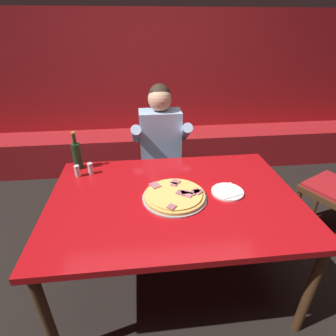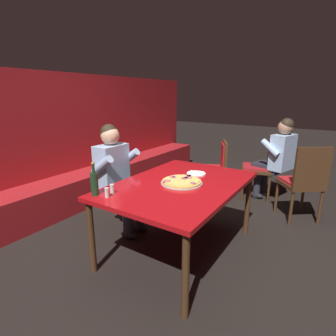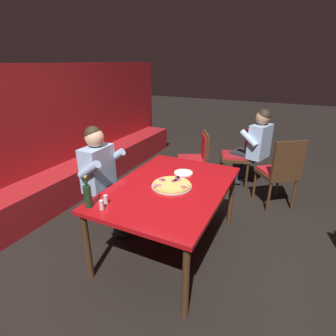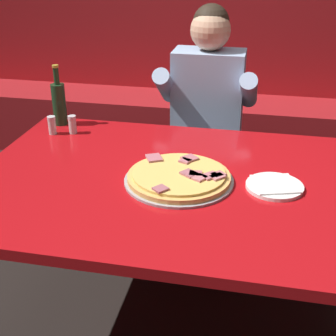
% 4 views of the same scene
% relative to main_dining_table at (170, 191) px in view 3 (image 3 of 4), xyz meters
% --- Properties ---
extents(ground_plane, '(24.00, 24.00, 0.00)m').
position_rel_main_dining_table_xyz_m(ground_plane, '(0.00, 0.00, -0.69)').
color(ground_plane, black).
extents(booth_wall_panel, '(6.80, 0.16, 1.90)m').
position_rel_main_dining_table_xyz_m(booth_wall_panel, '(0.00, 2.18, 0.26)').
color(booth_wall_panel, '#A3191E').
rests_on(booth_wall_panel, ground_plane).
extents(booth_bench, '(6.46, 0.48, 0.46)m').
position_rel_main_dining_table_xyz_m(booth_bench, '(0.00, 1.86, -0.46)').
color(booth_bench, '#A3191E').
rests_on(booth_bench, ground_plane).
extents(main_dining_table, '(1.59, 1.09, 0.75)m').
position_rel_main_dining_table_xyz_m(main_dining_table, '(0.00, 0.00, 0.00)').
color(main_dining_table, '#422816').
rests_on(main_dining_table, ground_plane).
extents(pizza, '(0.41, 0.41, 0.05)m').
position_rel_main_dining_table_xyz_m(pizza, '(-0.00, -0.02, 0.08)').
color(pizza, '#9E9EA3').
rests_on(pizza, main_dining_table).
extents(plate_white_paper, '(0.21, 0.21, 0.02)m').
position_rel_main_dining_table_xyz_m(plate_white_paper, '(0.35, -0.00, 0.07)').
color(plate_white_paper, white).
rests_on(plate_white_paper, main_dining_table).
extents(beer_bottle, '(0.07, 0.07, 0.29)m').
position_rel_main_dining_table_xyz_m(beer_bottle, '(-0.68, 0.46, 0.17)').
color(beer_bottle, '#19381E').
rests_on(beer_bottle, main_dining_table).
extents(shaker_parmesan, '(0.04, 0.04, 0.09)m').
position_rel_main_dining_table_xyz_m(shaker_parmesan, '(-0.66, 0.33, 0.10)').
color(shaker_parmesan, silver).
rests_on(shaker_parmesan, main_dining_table).
extents(shaker_red_pepper_flakes, '(0.04, 0.04, 0.09)m').
position_rel_main_dining_table_xyz_m(shaker_red_pepper_flakes, '(-0.57, 0.36, 0.10)').
color(shaker_red_pepper_flakes, silver).
rests_on(shaker_red_pepper_flakes, main_dining_table).
extents(diner_seated_blue_shirt, '(0.53, 0.53, 1.27)m').
position_rel_main_dining_table_xyz_m(diner_seated_blue_shirt, '(-0.01, 0.83, 0.02)').
color(diner_seated_blue_shirt, black).
rests_on(diner_seated_blue_shirt, ground_plane).
extents(dining_chair_far_right, '(0.62, 0.62, 1.00)m').
position_rel_main_dining_table_xyz_m(dining_chair_far_right, '(1.43, -0.98, -0.11)').
color(dining_chair_far_right, '#422816').
rests_on(dining_chair_far_right, ground_plane).
extents(dining_chair_side_aisle, '(0.59, 0.59, 0.93)m').
position_rel_main_dining_table_xyz_m(dining_chair_side_aisle, '(1.45, 0.24, -0.13)').
color(dining_chair_side_aisle, '#422816').
rests_on(dining_chair_side_aisle, ground_plane).
extents(dining_chair_near_left, '(0.55, 0.55, 0.96)m').
position_rel_main_dining_table_xyz_m(dining_chair_near_left, '(1.95, -0.33, -0.13)').
color(dining_chair_near_left, '#422816').
rests_on(dining_chair_near_left, ground_plane).
extents(diner_standing_companion, '(0.59, 0.61, 1.27)m').
position_rel_main_dining_table_xyz_m(diner_standing_companion, '(1.96, -0.52, 0.02)').
color(diner_standing_companion, black).
rests_on(diner_standing_companion, ground_plane).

